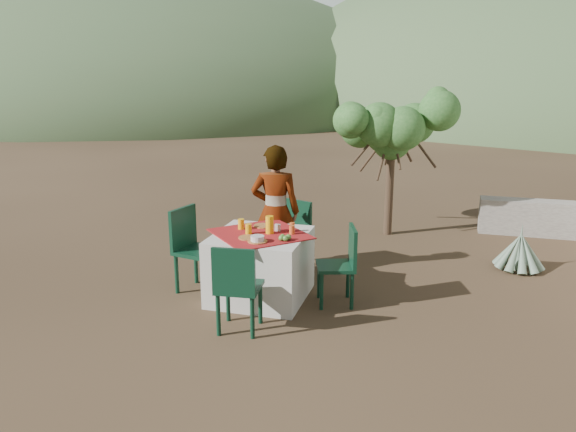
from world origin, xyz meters
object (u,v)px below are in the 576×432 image
object	(u,v)px
person	(275,212)
juice_pitcher	(270,225)
chair_near	(237,285)
shrub_tree	(396,135)
table	(260,266)
chair_right	(342,262)
agave	(520,252)
chair_left	(192,245)
chair_far	(293,231)

from	to	relation	value
person	juice_pitcher	size ratio (longest dim) A/B	8.36
chair_near	shrub_tree	bearing A→B (deg)	-111.49
table	juice_pitcher	size ratio (longest dim) A/B	6.55
chair_near	juice_pitcher	xyz separation A→B (m)	(0.04, 0.95, 0.35)
table	chair_right	distance (m)	0.94
agave	juice_pitcher	xyz separation A→B (m)	(-2.85, -1.77, 0.63)
chair_right	juice_pitcher	bearing A→B (deg)	-104.30
chair_left	chair_right	distance (m)	1.77
chair_far	agave	bearing A→B (deg)	35.98
chair_far	chair_left	distance (m)	1.42
person	shrub_tree	bearing A→B (deg)	-128.67
chair_right	person	distance (m)	1.21
chair_right	shrub_tree	xyz separation A→B (m)	(0.27, 2.93, 1.08)
person	chair_right	bearing A→B (deg)	135.88
chair_right	table	bearing A→B (deg)	-102.79
chair_right	person	xyz separation A→B (m)	(-0.97, 0.65, 0.34)
chair_far	chair_left	world-z (taller)	chair_left
chair_left	shrub_tree	xyz separation A→B (m)	(2.03, 3.00, 1.02)
table	person	xyz separation A→B (m)	(-0.04, 0.72, 0.45)
chair_far	chair_near	bearing A→B (deg)	-69.15
table	chair_right	size ratio (longest dim) A/B	1.47
chair_right	person	bearing A→B (deg)	-141.28
table	chair_right	bearing A→B (deg)	4.65
person	agave	distance (m)	3.24
table	shrub_tree	distance (m)	3.44
chair_left	chair_near	bearing A→B (deg)	-123.48
chair_far	shrub_tree	distance (m)	2.47
table	chair_far	distance (m)	1.08
chair_left	agave	bearing A→B (deg)	-52.68
person	juice_pitcher	xyz separation A→B (m)	(0.15, -0.69, 0.03)
chair_near	shrub_tree	size ratio (longest dim) A/B	0.46
person	juice_pitcher	bearing A→B (deg)	91.56
chair_right	juice_pitcher	world-z (taller)	juice_pitcher
juice_pitcher	chair_far	bearing A→B (deg)	90.47
chair_left	juice_pitcher	size ratio (longest dim) A/B	4.97
person	shrub_tree	distance (m)	2.70
chair_left	agave	size ratio (longest dim) A/B	1.43
chair_left	agave	xyz separation A→B (m)	(3.79, 1.80, -0.32)
table	agave	size ratio (longest dim) A/B	1.89
chair_near	chair_left	bearing A→B (deg)	-50.92
juice_pitcher	chair_near	bearing A→B (deg)	-92.13
chair_far	juice_pitcher	xyz separation A→B (m)	(0.01, -1.04, 0.37)
chair_far	table	bearing A→B (deg)	-73.49
juice_pitcher	chair_right	bearing A→B (deg)	3.14
chair_right	chair_left	bearing A→B (deg)	-105.05
table	chair_far	size ratio (longest dim) A/B	1.47
agave	juice_pitcher	size ratio (longest dim) A/B	3.47
person	shrub_tree	xyz separation A→B (m)	(1.23, 2.28, 0.74)
chair_near	chair_left	world-z (taller)	chair_left
chair_near	person	size ratio (longest dim) A/B	0.55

